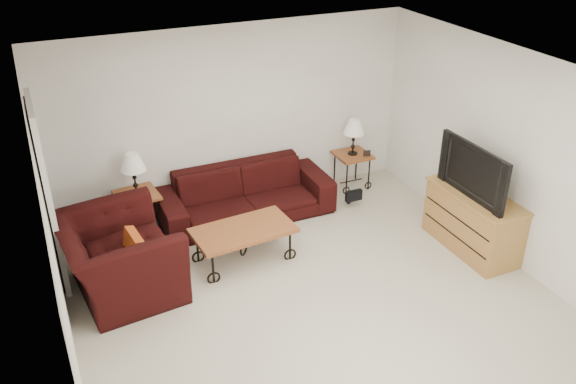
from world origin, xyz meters
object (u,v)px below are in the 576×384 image
object	(u,v)px
lamp_left	(134,174)
armchair	(119,257)
side_table_left	(139,213)
side_table_right	(352,170)
tv_stand	(473,221)
sofa	(245,194)
lamp_right	(353,137)
television	(480,170)
backpack	(349,189)
coffee_table	(244,244)

from	to	relation	value
lamp_left	armchair	distance (m)	1.30
side_table_left	side_table_right	xyz separation A→B (m)	(3.13, -0.00, -0.01)
armchair	tv_stand	world-z (taller)	armchair
sofa	lamp_right	bearing A→B (deg)	5.90
side_table_right	tv_stand	bearing A→B (deg)	-75.71
television	side_table_left	bearing A→B (deg)	-119.53
armchair	tv_stand	xyz separation A→B (m)	(4.11, -0.90, -0.06)
side_table_left	side_table_right	size ratio (longest dim) A/B	1.05
sofa	television	xyz separation A→B (m)	(2.25, -1.88, 0.74)
side_table_left	tv_stand	xyz separation A→B (m)	(3.66, -2.06, 0.10)
tv_stand	lamp_left	bearing A→B (deg)	150.60
armchair	tv_stand	size ratio (longest dim) A/B	1.06
sofa	tv_stand	size ratio (longest dim) A/B	1.84
lamp_right	armchair	distance (m)	3.78
television	backpack	distance (m)	1.98
coffee_table	television	bearing A→B (deg)	-18.67
side_table_left	tv_stand	distance (m)	4.20
side_table_left	armchair	world-z (taller)	armchair
backpack	side_table_right	bearing A→B (deg)	76.71
backpack	lamp_left	bearing A→B (deg)	-169.60
armchair	television	size ratio (longest dim) A/B	1.18
lamp_left	coffee_table	world-z (taller)	lamp_left
sofa	television	bearing A→B (deg)	-39.91
sofa	television	distance (m)	3.02
side_table_left	television	bearing A→B (deg)	-29.53
side_table_right	lamp_left	bearing A→B (deg)	180.00
lamp_left	tv_stand	xyz separation A→B (m)	(3.66, -2.06, -0.46)
lamp_right	side_table_left	bearing A→B (deg)	180.00
sofa	coffee_table	xyz separation A→B (m)	(-0.39, -0.99, -0.12)
coffee_table	television	world-z (taller)	television
sofa	tv_stand	xyz separation A→B (m)	(2.27, -1.88, 0.04)
tv_stand	armchair	bearing A→B (deg)	167.59
lamp_right	tv_stand	bearing A→B (deg)	-75.71
side_table_left	lamp_right	xyz separation A→B (m)	(3.13, -0.00, 0.52)
lamp_left	tv_stand	distance (m)	4.22
sofa	side_table_left	size ratio (longest dim) A/B	4.15
backpack	sofa	bearing A→B (deg)	-171.34
lamp_left	armchair	size ratio (longest dim) A/B	0.42
tv_stand	coffee_table	bearing A→B (deg)	161.46
lamp_right	armchair	size ratio (longest dim) A/B	0.40
lamp_left	backpack	world-z (taller)	lamp_left
side_table_left	coffee_table	size ratio (longest dim) A/B	0.47
television	coffee_table	bearing A→B (deg)	-108.67
lamp_right	coffee_table	xyz separation A→B (m)	(-2.14, -1.17, -0.58)
coffee_table	tv_stand	distance (m)	2.81
coffee_table	armchair	bearing A→B (deg)	179.57
side_table_right	backpack	world-z (taller)	side_table_right
tv_stand	backpack	distance (m)	1.80
lamp_left	coffee_table	size ratio (longest dim) A/B	0.47
side_table_right	lamp_left	xyz separation A→B (m)	(-3.13, 0.00, 0.57)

